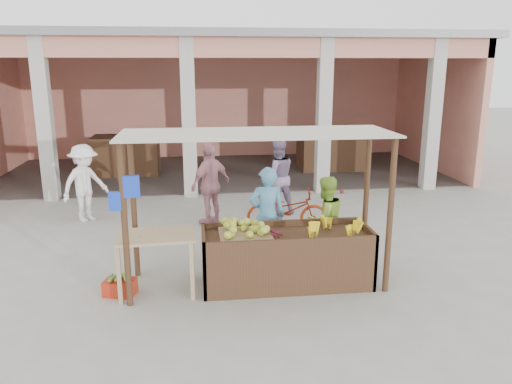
{
  "coord_description": "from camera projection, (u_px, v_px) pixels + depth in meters",
  "views": [
    {
      "loc": [
        -0.85,
        -7.14,
        3.35
      ],
      "look_at": [
        0.17,
        1.2,
        1.19
      ],
      "focal_mm": 35.0,
      "sensor_mm": 36.0,
      "label": 1
    }
  ],
  "objects": [
    {
      "name": "red_crate",
      "position": [
        120.0,
        287.0,
        7.45
      ],
      "size": [
        0.51,
        0.42,
        0.23
      ],
      "primitive_type": "cube",
      "rotation": [
        0.0,
        0.0,
        -0.26
      ],
      "color": "#AE2612",
      "rests_on": "ground"
    },
    {
      "name": "market_building",
      "position": [
        223.0,
        85.0,
        15.72
      ],
      "size": [
        14.4,
        6.4,
        4.2
      ],
      "color": "#DE8874",
      "rests_on": "ground"
    },
    {
      "name": "side_table",
      "position": [
        156.0,
        244.0,
        7.38
      ],
      "size": [
        1.18,
        0.83,
        0.92
      ],
      "rotation": [
        0.0,
        0.0,
        0.07
      ],
      "color": "tan",
      "rests_on": "ground"
    },
    {
      "name": "vendor_blue",
      "position": [
        267.0,
        213.0,
        8.46
      ],
      "size": [
        0.7,
        0.53,
        1.81
      ],
      "primitive_type": "imported",
      "rotation": [
        0.0,
        0.0,
        3.1
      ],
      "color": "#569EC8",
      "rests_on": "ground"
    },
    {
      "name": "fruit_stall",
      "position": [
        286.0,
        260.0,
        7.76
      ],
      "size": [
        2.6,
        0.95,
        0.8
      ],
      "primitive_type": "cube",
      "color": "#4B2F1E",
      "rests_on": "ground"
    },
    {
      "name": "motorcycle",
      "position": [
        287.0,
        209.0,
        10.24
      ],
      "size": [
        0.88,
        1.82,
        0.91
      ],
      "primitive_type": "imported",
      "rotation": [
        0.0,
        0.0,
        1.41
      ],
      "color": "maroon",
      "rests_on": "ground"
    },
    {
      "name": "ground",
      "position": [
        254.0,
        285.0,
        7.8
      ],
      "size": [
        60.0,
        60.0,
        0.0
      ],
      "primitive_type": "plane",
      "color": "gray",
      "rests_on": "ground"
    },
    {
      "name": "berry_heap",
      "position": [
        270.0,
        233.0,
        7.56
      ],
      "size": [
        0.41,
        0.34,
        0.13
      ],
      "primitive_type": "ellipsoid",
      "color": "maroon",
      "rests_on": "fruit_stall"
    },
    {
      "name": "produce_sacks",
      "position": [
        337.0,
        184.0,
        13.17
      ],
      "size": [
        0.73,
        0.45,
        0.55
      ],
      "color": "maroon",
      "rests_on": "ground"
    },
    {
      "name": "stall_awning",
      "position": [
        253.0,
        160.0,
        7.37
      ],
      "size": [
        4.09,
        1.35,
        2.39
      ],
      "color": "#4B2F1E",
      "rests_on": "ground"
    },
    {
      "name": "vendor_green",
      "position": [
        325.0,
        218.0,
        8.5
      ],
      "size": [
        0.89,
        0.71,
        1.61
      ],
      "primitive_type": "imported",
      "rotation": [
        0.0,
        0.0,
        3.54
      ],
      "color": "#A0CE40",
      "rests_on": "ground"
    },
    {
      "name": "banana_heap",
      "position": [
        338.0,
        228.0,
        7.71
      ],
      "size": [
        1.02,
        0.56,
        0.19
      ],
      "primitive_type": null,
      "color": "yellow",
      "rests_on": "fruit_stall"
    },
    {
      "name": "shopper_b",
      "position": [
        211.0,
        182.0,
        10.54
      ],
      "size": [
        1.22,
        1.17,
        1.88
      ],
      "primitive_type": "imported",
      "rotation": [
        0.0,
        0.0,
        3.86
      ],
      "color": "#C27E88",
      "rests_on": "ground"
    },
    {
      "name": "plantain_bundle",
      "position": [
        119.0,
        278.0,
        7.42
      ],
      "size": [
        0.34,
        0.24,
        0.07
      ],
      "primitive_type": null,
      "color": "#599235",
      "rests_on": "red_crate"
    },
    {
      "name": "papaya_pile",
      "position": [
        156.0,
        229.0,
        7.32
      ],
      "size": [
        0.62,
        0.36,
        0.18
      ],
      "primitive_type": null,
      "color": "#44882C",
      "rests_on": "side_table"
    },
    {
      "name": "melon_tray",
      "position": [
        245.0,
        231.0,
        7.57
      ],
      "size": [
        0.78,
        0.68,
        0.21
      ],
      "color": "#91734B",
      "rests_on": "fruit_stall"
    },
    {
      "name": "shopper_f",
      "position": [
        277.0,
        173.0,
        11.31
      ],
      "size": [
        1.0,
        0.67,
        1.9
      ],
      "primitive_type": "imported",
      "rotation": [
        0.0,
        0.0,
        3.3
      ],
      "color": "slate",
      "rests_on": "ground"
    },
    {
      "name": "shopper_a",
      "position": [
        85.0,
        180.0,
        10.78
      ],
      "size": [
        1.24,
        1.25,
        1.83
      ],
      "primitive_type": "imported",
      "rotation": [
        0.0,
        0.0,
        0.79
      ],
      "color": "white",
      "rests_on": "ground"
    }
  ]
}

